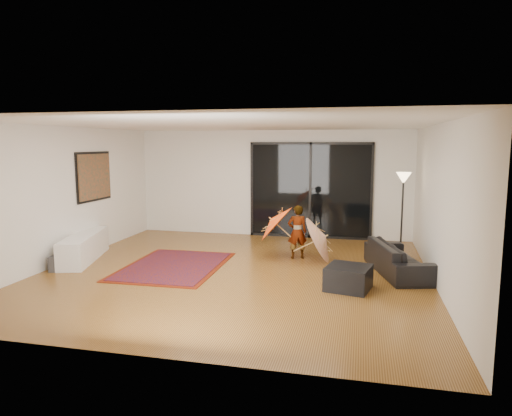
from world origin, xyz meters
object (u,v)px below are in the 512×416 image
(ottoman, at_px, (348,278))
(child, at_px, (297,232))
(sofa, at_px, (398,258))
(media_console, at_px, (84,247))

(ottoman, bearing_deg, child, 120.82)
(child, bearing_deg, sofa, 141.47)
(media_console, distance_m, sofa, 6.22)
(sofa, relative_size, child, 1.72)
(sofa, height_order, ottoman, sofa)
(media_console, xyz_separation_m, sofa, (6.20, 0.44, 0.01))
(ottoman, distance_m, child, 2.18)
(sofa, xyz_separation_m, ottoman, (-0.87, -1.16, -0.09))
(sofa, distance_m, ottoman, 1.45)
(media_console, xyz_separation_m, child, (4.23, 1.12, 0.29))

